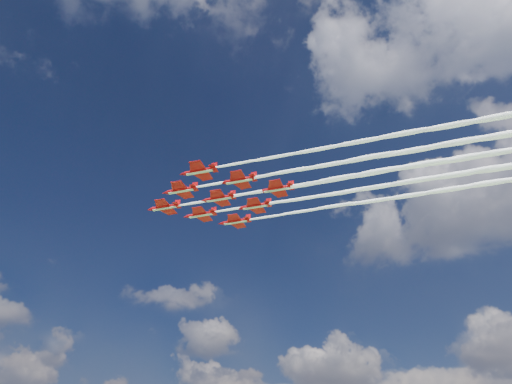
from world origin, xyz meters
The scene contains 9 objects.
jet_lead centered at (23.59, 11.72, 84.77)m, with size 90.96×39.24×2.90m.
jet_row2_port centered at (35.14, 7.86, 84.77)m, with size 90.96×39.24×2.90m.
jet_row2_starb centered at (29.39, 22.42, 84.77)m, with size 90.96×39.24×2.90m.
jet_row3_port centered at (46.69, 4.00, 84.77)m, with size 90.96×39.24×2.90m.
jet_row3_centre centered at (40.94, 18.56, 84.77)m, with size 90.96×39.24×2.90m.
jet_row3_starb centered at (35.19, 33.13, 84.77)m, with size 90.96×39.24×2.90m.
jet_row4_port centered at (52.49, 14.71, 84.77)m, with size 90.96×39.24×2.90m.
jet_row4_starb centered at (46.74, 29.27, 84.77)m, with size 90.96×39.24×2.90m.
jet_tail centered at (58.28, 25.41, 84.77)m, with size 90.96×39.24×2.90m.
Camera 1 is at (91.13, -93.85, 4.00)m, focal length 35.00 mm.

